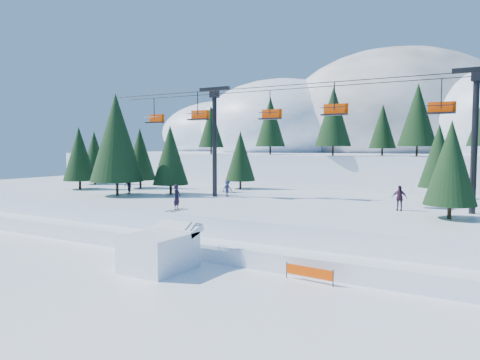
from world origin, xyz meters
The scene contains 10 objects.
ground centered at (0.00, 0.00, 0.00)m, with size 160.00×160.00×0.00m, color white.
mid_shelf centered at (0.00, 18.00, 1.25)m, with size 70.00×22.00×2.50m, color white.
berm centered at (0.00, 8.00, 0.55)m, with size 70.00×6.00×1.10m, color white.
mountain_ridge centered at (-5.08, 73.36, 9.64)m, with size 119.00×61.26×26.46m.
jump_kicker centered at (-2.26, 2.22, 1.17)m, with size 3.16×4.38×4.95m.
chairlift centered at (1.43, 18.05, 9.32)m, with size 46.00×3.21×10.28m.
conifer_stand centered at (0.00, 18.55, 6.79)m, with size 62.18×18.17×9.82m.
distant_skiers centered at (-2.41, 17.59, 3.35)m, with size 36.28×6.83×1.88m.
banner_near centered at (6.29, 4.34, 0.54)m, with size 2.85×0.34×0.90m.
banner_far centered at (7.90, 5.24, 0.54)m, with size 2.85×0.31×0.90m.
Camera 1 is at (15.74, -18.71, 7.32)m, focal length 35.00 mm.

